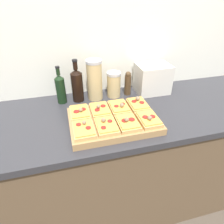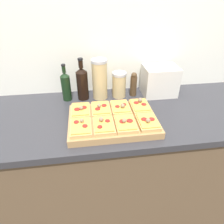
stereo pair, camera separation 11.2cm
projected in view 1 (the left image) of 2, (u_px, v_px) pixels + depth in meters
The scene contains 17 objects.
wall_back at pixel (104, 39), 1.33m from camera, with size 6.00×0.06×2.50m.
kitchen_counter at pixel (117, 162), 1.48m from camera, with size 2.63×0.67×0.90m.
cutting_board at pixel (113, 121), 1.12m from camera, with size 0.49×0.34×0.04m, color #A37A4C.
pizza_slice_back_left at pixel (80, 112), 1.13m from camera, with size 0.11×0.15×0.05m.
pizza_slice_back_midleft at pixel (100, 110), 1.16m from camera, with size 0.11×0.15×0.05m.
pizza_slice_back_midright at pixel (119, 107), 1.18m from camera, with size 0.11×0.15×0.05m.
pizza_slice_back_right at pixel (138, 104), 1.21m from camera, with size 0.11×0.15×0.06m.
pizza_slice_front_left at pixel (84, 129), 1.00m from camera, with size 0.11×0.15×0.05m.
pizza_slice_front_midleft at pixel (106, 126), 1.03m from camera, with size 0.11×0.15×0.05m.
pizza_slice_front_midright at pixel (128, 122), 1.05m from camera, with size 0.11×0.15×0.05m.
pizza_slice_front_right at pixel (149, 119), 1.07m from camera, with size 0.11×0.15×0.05m.
olive_oil_bottle at pixel (60, 88), 1.28m from camera, with size 0.06×0.06×0.25m.
wine_bottle at pixel (77, 85), 1.30m from camera, with size 0.08×0.08×0.28m.
grain_jar_tall at pixel (95, 80), 1.31m from camera, with size 0.10×0.10×0.27m.
grain_jar_short at pixel (114, 84), 1.36m from camera, with size 0.10×0.10×0.18m.
pepper_mill at pixel (128, 83), 1.39m from camera, with size 0.05×0.05×0.17m.
toaster_oven at pixel (152, 78), 1.42m from camera, with size 0.25×0.18×0.20m.
Camera 1 is at (-0.29, -0.67, 1.57)m, focal length 32.00 mm.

